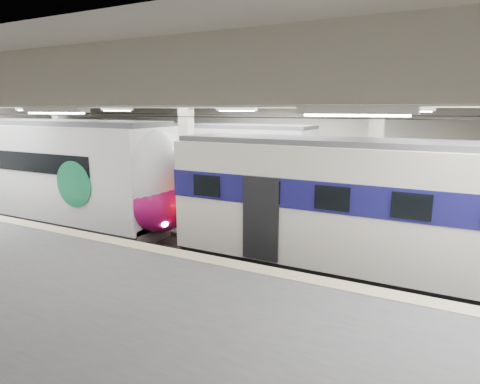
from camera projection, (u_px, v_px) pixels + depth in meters
The scene contains 4 objects.
station_hall at pixel (180, 166), 12.21m from camera, with size 36.00×24.00×5.75m.
modern_emu at pixel (63, 174), 17.21m from camera, with size 13.96×2.88×4.50m.
older_rer at pixel (376, 209), 11.49m from camera, with size 12.34×2.72×4.12m.
far_train at pixel (188, 163), 20.81m from camera, with size 13.23×2.94×4.24m.
Camera 1 is at (7.12, -11.71, 4.98)m, focal length 30.00 mm.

